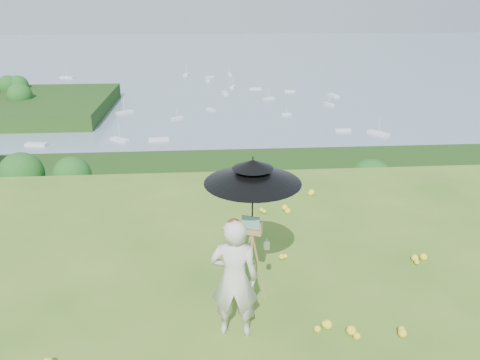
{
  "coord_description": "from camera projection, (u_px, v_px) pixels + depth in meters",
  "views": [
    {
      "loc": [
        -1.59,
        -4.14,
        4.29
      ],
      "look_at": [
        -1.01,
        3.93,
        1.0
      ],
      "focal_mm": 35.0,
      "sensor_mm": 36.0,
      "label": 1
    }
  ],
  "objects": [
    {
      "name": "bay_water",
      "position": [
        209.0,
        71.0,
        240.12
      ],
      "size": [
        700.0,
        700.0,
        0.0
      ],
      "primitive_type": "plane",
      "color": "slate",
      "rests_on": "ground"
    },
    {
      "name": "slope_trees",
      "position": [
        227.0,
        214.0,
        43.54
      ],
      "size": [
        110.0,
        50.0,
        6.0
      ],
      "primitive_type": null,
      "color": "#1A5419",
      "rests_on": "forest_slope"
    },
    {
      "name": "wildflowers",
      "position": [
        343.0,
        360.0,
        5.76
      ],
      "size": [
        10.0,
        10.5,
        0.12
      ],
      "primitive_type": null,
      "color": "yellow",
      "rests_on": "ground"
    },
    {
      "name": "moored_boats",
      "position": [
        176.0,
        105.0,
        166.16
      ],
      "size": [
        140.0,
        140.0,
        0.7
      ],
      "primitive_type": null,
      "color": "silver",
      "rests_on": "bay_water"
    },
    {
      "name": "shoreline_tier",
      "position": [
        218.0,
        220.0,
        88.41
      ],
      "size": [
        170.0,
        28.0,
        8.0
      ],
      "primitive_type": "cube",
      "color": "#706A5A",
      "rests_on": "bay_water"
    },
    {
      "name": "sun_umbrella",
      "position": [
        253.0,
        195.0,
        6.21
      ],
      "size": [
        1.56,
        1.56,
        1.08
      ],
      "primitive_type": null,
      "rotation": [
        0.0,
        0.0,
        -0.24
      ],
      "color": "black",
      "rests_on": "field_easel"
    },
    {
      "name": "forest_slope",
      "position": [
        228.0,
        334.0,
        48.81
      ],
      "size": [
        140.0,
        56.0,
        22.0
      ],
      "primitive_type": "cube",
      "color": "#16360E",
      "rests_on": "bay_water"
    },
    {
      "name": "painter",
      "position": [
        234.0,
        279.0,
        6.0
      ],
      "size": [
        0.67,
        0.49,
        1.71
      ],
      "primitive_type": "imported",
      "rotation": [
        0.0,
        0.0,
        3.01
      ],
      "color": "silver",
      "rests_on": "ground"
    },
    {
      "name": "harbor_town",
      "position": [
        218.0,
        188.0,
        85.96
      ],
      "size": [
        110.0,
        22.0,
        5.0
      ],
      "primitive_type": null,
      "color": "silver",
      "rests_on": "shoreline_tier"
    },
    {
      "name": "field_easel",
      "position": [
        251.0,
        262.0,
        6.57
      ],
      "size": [
        0.73,
        0.73,
        1.49
      ],
      "primitive_type": null,
      "rotation": [
        0.0,
        0.0,
        -0.36
      ],
      "color": "#A68345",
      "rests_on": "ground"
    },
    {
      "name": "painter_cap",
      "position": [
        234.0,
        223.0,
        5.7
      ],
      "size": [
        0.24,
        0.27,
        0.1
      ],
      "primitive_type": null,
      "rotation": [
        0.0,
        0.0,
        -0.25
      ],
      "color": "#DD797F",
      "rests_on": "painter"
    }
  ]
}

